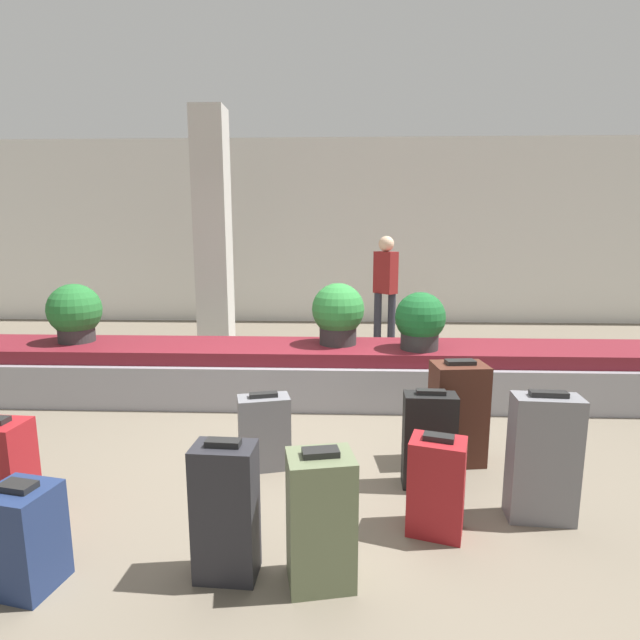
% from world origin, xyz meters
% --- Properties ---
extents(ground_plane, '(18.00, 18.00, 0.00)m').
position_xyz_m(ground_plane, '(0.00, 0.00, 0.00)').
color(ground_plane, '#6B6051').
extents(back_wall, '(18.00, 0.06, 3.20)m').
position_xyz_m(back_wall, '(0.00, 5.57, 1.60)').
color(back_wall, silver).
rests_on(back_wall, ground_plane).
extents(carousel, '(7.28, 0.92, 0.53)m').
position_xyz_m(carousel, '(0.00, 1.39, 0.26)').
color(carousel, gray).
rests_on(carousel, ground_plane).
extents(pillar, '(0.43, 0.43, 3.20)m').
position_xyz_m(pillar, '(-1.51, 3.32, 1.60)').
color(pillar, beige).
rests_on(pillar, ground_plane).
extents(suitcase_0, '(0.35, 0.30, 0.57)m').
position_xyz_m(suitcase_0, '(0.72, -0.84, 0.27)').
color(suitcase_0, maroon).
rests_on(suitcase_0, ground_plane).
extents(suitcase_1, '(0.38, 0.21, 0.77)m').
position_xyz_m(suitcase_1, '(1.35, -0.69, 0.37)').
color(suitcase_1, slate).
rests_on(suitcase_1, ground_plane).
extents(suitcase_2, '(0.35, 0.30, 0.67)m').
position_xyz_m(suitcase_2, '(0.11, -1.26, 0.32)').
color(suitcase_2, '#5B6647').
rests_on(suitcase_2, ground_plane).
extents(suitcase_3, '(0.33, 0.31, 0.52)m').
position_xyz_m(suitcase_3, '(-1.27, -1.34, 0.25)').
color(suitcase_3, navy).
rests_on(suitcase_3, ground_plane).
extents(suitcase_4, '(0.39, 0.28, 0.55)m').
position_xyz_m(suitcase_4, '(-0.33, -0.12, 0.26)').
color(suitcase_4, slate).
rests_on(suitcase_4, ground_plane).
extents(suitcase_5, '(0.39, 0.31, 0.75)m').
position_xyz_m(suitcase_5, '(1.03, 0.03, 0.37)').
color(suitcase_5, '#472319').
rests_on(suitcase_5, ground_plane).
extents(suitcase_6, '(0.34, 0.18, 0.65)m').
position_xyz_m(suitcase_6, '(0.77, -0.33, 0.31)').
color(suitcase_6, black).
rests_on(suitcase_6, ground_plane).
extents(suitcase_7, '(0.30, 0.21, 0.70)m').
position_xyz_m(suitcase_7, '(-0.35, -1.23, 0.34)').
color(suitcase_7, '#232328').
rests_on(suitcase_7, ground_plane).
extents(potted_plant_0, '(0.47, 0.47, 0.54)m').
position_xyz_m(potted_plant_0, '(0.95, 1.27, 0.80)').
color(potted_plant_0, '#2D2D2D').
rests_on(potted_plant_0, carousel).
extents(potted_plant_1, '(0.51, 0.51, 0.60)m').
position_xyz_m(potted_plant_1, '(0.18, 1.45, 0.84)').
color(potted_plant_1, '#2D2D2D').
rests_on(potted_plant_1, carousel).
extents(potted_plant_2, '(0.52, 0.52, 0.59)m').
position_xyz_m(potted_plant_2, '(-2.46, 1.45, 0.83)').
color(potted_plant_2, '#2D2D2D').
rests_on(potted_plant_2, carousel).
extents(traveler_0, '(0.35, 0.36, 1.56)m').
position_xyz_m(traveler_0, '(0.84, 3.76, 0.92)').
color(traveler_0, '#282833').
rests_on(traveler_0, ground_plane).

